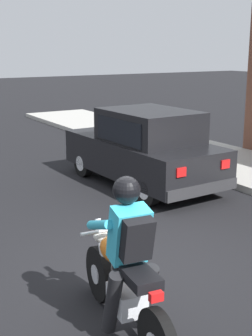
{
  "coord_description": "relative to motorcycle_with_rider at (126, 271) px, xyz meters",
  "views": [
    {
      "loc": [
        -3.09,
        -4.54,
        2.74
      ],
      "look_at": [
        0.57,
        1.42,
        0.95
      ],
      "focal_mm": 50.0,
      "sensor_mm": 36.0,
      "label": 1
    }
  ],
  "objects": [
    {
      "name": "motorcycle_with_rider",
      "position": [
        0.0,
        0.0,
        0.0
      ],
      "size": [
        0.63,
        2.02,
        1.62
      ],
      "color": "black",
      "rests_on": "ground"
    },
    {
      "name": "car_hatchback",
      "position": [
        3.04,
        4.25,
        0.09
      ],
      "size": [
        1.74,
        3.82,
        1.57
      ],
      "color": "black",
      "rests_on": "ground"
    },
    {
      "name": "sidewalk_curb",
      "position": [
        5.7,
        4.05,
        -0.61
      ],
      "size": [
        2.6,
        22.0,
        0.14
      ],
      "primitive_type": "cube",
      "color": "#ADAAA3",
      "rests_on": "ground"
    },
    {
      "name": "traffic_cone",
      "position": [
        4.81,
        4.67,
        -0.25
      ],
      "size": [
        0.36,
        0.36,
        0.6
      ],
      "color": "black",
      "rests_on": "sidewalk_curb"
    },
    {
      "name": "ground_plane",
      "position": [
        0.95,
        1.05,
        -0.68
      ],
      "size": [
        80.0,
        80.0,
        0.0
      ],
      "primitive_type": "plane",
      "color": "black"
    }
  ]
}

